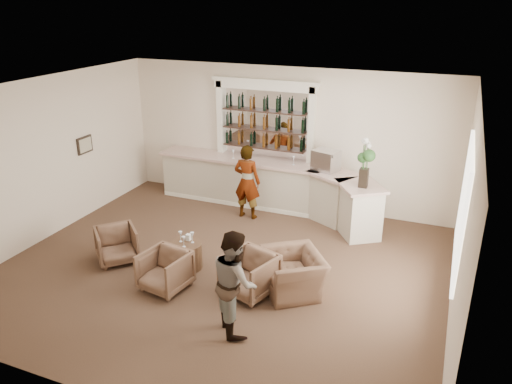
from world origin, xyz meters
TOP-DOWN VIEW (x-y plane):
  - ground at (0.00, 0.00)m, footprint 8.00×8.00m
  - room_shell at (0.16, 0.71)m, footprint 8.04×7.02m
  - bar_counter at (-0.16, 3.00)m, footprint 5.72×1.80m
  - back_bar_alcove at (-0.50, 3.41)m, footprint 2.64×0.25m
  - cocktail_table at (-0.64, -0.21)m, footprint 0.59×0.59m
  - sommelier at (-0.49, 2.35)m, footprint 0.64×0.43m
  - guest at (0.98, -1.54)m, footprint 0.98×1.01m
  - armchair_left at (-1.99, -0.50)m, footprint 1.04×1.04m
  - armchair_center at (-0.61, -0.99)m, footprint 0.86×0.88m
  - armchair_right at (0.80, -0.58)m, footprint 1.01×1.02m
  - armchair_far at (1.47, -0.21)m, footprint 1.39×1.41m
  - espresso_machine at (1.13, 2.99)m, footprint 0.64×0.59m
  - flower_vase at (2.11, 2.28)m, footprint 0.27×0.27m
  - wine_glass_bar_left at (-1.14, 3.02)m, footprint 0.07×0.07m
  - wine_glass_bar_right at (0.35, 3.10)m, footprint 0.07×0.07m
  - wine_glass_tbl_a at (-0.76, -0.18)m, footprint 0.07×0.07m
  - wine_glass_tbl_b at (-0.54, -0.13)m, footprint 0.07×0.07m
  - wine_glass_tbl_c at (-0.60, -0.34)m, footprint 0.07×0.07m
  - napkin_holder at (-0.66, -0.07)m, footprint 0.08×0.08m

SIDE VIEW (x-z plane):
  - ground at x=0.00m, z-range 0.00..0.00m
  - cocktail_table at x=-0.64m, z-range 0.00..0.50m
  - armchair_left at x=-1.99m, z-range 0.00..0.68m
  - armchair_far at x=1.47m, z-range 0.00..0.69m
  - armchair_center at x=-0.61m, z-range 0.00..0.70m
  - armchair_right at x=0.80m, z-range 0.00..0.74m
  - napkin_holder at x=-0.66m, z-range 0.50..0.62m
  - bar_counter at x=-0.16m, z-range 0.00..1.14m
  - wine_glass_tbl_a at x=-0.76m, z-range 0.50..0.71m
  - wine_glass_tbl_b at x=-0.54m, z-range 0.50..0.71m
  - wine_glass_tbl_c at x=-0.60m, z-range 0.50..0.71m
  - guest at x=0.98m, z-range 0.00..1.64m
  - sommelier at x=-0.49m, z-range 0.00..1.72m
  - wine_glass_bar_left at x=-1.14m, z-range 1.14..1.35m
  - wine_glass_bar_right at x=0.35m, z-range 1.14..1.35m
  - espresso_machine at x=1.13m, z-range 1.14..1.61m
  - flower_vase at x=2.11m, z-range 1.21..2.24m
  - back_bar_alcove at x=-0.50m, z-range 0.53..3.53m
  - room_shell at x=0.16m, z-range 0.68..4.00m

